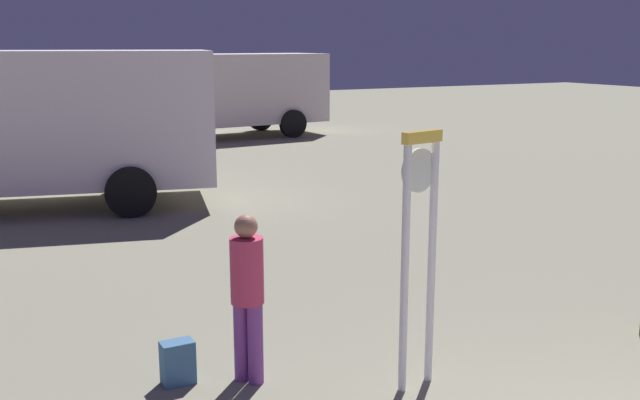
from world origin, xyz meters
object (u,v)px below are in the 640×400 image
(standing_clock, at_px, (419,236))
(box_truck_far, at_px, (230,91))
(backpack, at_px, (178,363))
(box_truck_near, at_px, (34,123))
(person_near_clock, at_px, (247,290))

(standing_clock, height_order, box_truck_far, box_truck_far)
(backpack, bearing_deg, box_truck_far, 67.48)
(standing_clock, xyz_separation_m, box_truck_near, (-2.01, 9.30, 0.20))
(standing_clock, xyz_separation_m, backpack, (-1.88, 1.03, -1.19))
(person_near_clock, bearing_deg, backpack, 156.08)
(backpack, xyz_separation_m, box_truck_near, (-0.13, 8.27, 1.40))
(standing_clock, bearing_deg, person_near_clock, 149.40)
(backpack, bearing_deg, person_near_clock, -23.92)
(backpack, height_order, box_truck_far, box_truck_far)
(backpack, relative_size, box_truck_near, 0.06)
(person_near_clock, height_order, box_truck_far, box_truck_far)
(box_truck_far, bearing_deg, person_near_clock, -110.46)
(standing_clock, distance_m, person_near_clock, 1.59)
(box_truck_far, bearing_deg, box_truck_near, -130.25)
(person_near_clock, height_order, box_truck_near, box_truck_near)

